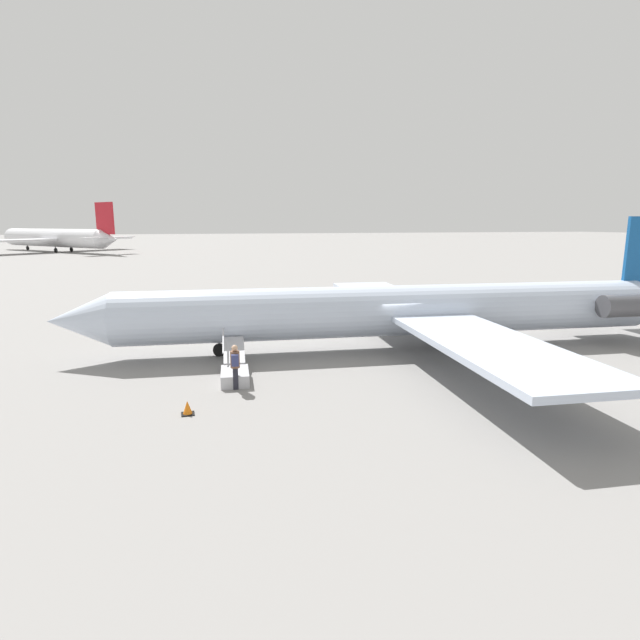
% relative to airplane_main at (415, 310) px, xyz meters
% --- Properties ---
extents(ground_plane, '(600.00, 600.00, 0.00)m').
position_rel_airplane_main_xyz_m(ground_plane, '(0.96, -0.11, -1.99)').
color(ground_plane, gray).
extents(airplane_main, '(33.43, 25.73, 6.67)m').
position_rel_airplane_main_xyz_m(airplane_main, '(0.00, 0.00, 0.00)').
color(airplane_main, silver).
rests_on(airplane_main, ground).
extents(airplane_taxiing_distant, '(34.28, 38.07, 10.56)m').
position_rel_airplane_main_xyz_m(airplane_taxiing_distant, '(36.65, -103.38, 1.16)').
color(airplane_taxiing_distant, silver).
rests_on(airplane_taxiing_distant, ground).
extents(boarding_stairs, '(1.43, 4.10, 1.67)m').
position_rel_airplane_main_xyz_m(boarding_stairs, '(9.51, 2.79, -1.62)').
color(boarding_stairs, '#B2B2B7').
rests_on(boarding_stairs, ground).
extents(passenger, '(0.36, 0.55, 1.74)m').
position_rel_airplane_main_xyz_m(passenger, '(9.62, 4.02, -0.98)').
color(passenger, '#23232D').
rests_on(passenger, ground).
extents(traffic_cone_near_stairs, '(0.43, 0.43, 0.47)m').
position_rel_airplane_main_xyz_m(traffic_cone_near_stairs, '(11.50, 6.19, -1.77)').
color(traffic_cone_near_stairs, black).
rests_on(traffic_cone_near_stairs, ground).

